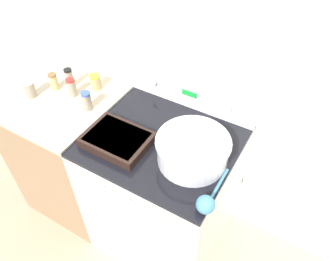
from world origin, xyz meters
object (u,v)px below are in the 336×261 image
(ladle, at_px, (207,203))
(spice_jar_white_cap, at_px, (30,89))
(casserole_dish, at_px, (117,139))
(mixing_bowl, at_px, (193,149))
(spice_jar_black_cap, at_px, (69,78))
(spice_jar_red_cap, at_px, (72,87))
(spice_jar_blue_cap, at_px, (87,101))
(spice_jar_brown_cap, at_px, (54,81))
(spice_jar_yellow_cap, at_px, (96,82))

(ladle, relative_size, spice_jar_white_cap, 2.71)
(casserole_dish, bearing_deg, mixing_bowl, 13.77)
(spice_jar_black_cap, bearing_deg, mixing_bowl, -9.01)
(spice_jar_black_cap, height_order, spice_jar_white_cap, spice_jar_black_cap)
(mixing_bowl, xyz_separation_m, spice_jar_red_cap, (-0.83, 0.08, -0.01))
(mixing_bowl, xyz_separation_m, casserole_dish, (-0.38, -0.09, -0.05))
(spice_jar_blue_cap, height_order, spice_jar_white_cap, spice_jar_blue_cap)
(spice_jar_blue_cap, distance_m, spice_jar_red_cap, 0.17)
(spice_jar_red_cap, relative_size, spice_jar_brown_cap, 1.07)
(casserole_dish, relative_size, spice_jar_black_cap, 2.65)
(spice_jar_black_cap, bearing_deg, spice_jar_blue_cap, -25.94)
(casserole_dish, distance_m, spice_jar_black_cap, 0.57)
(ladle, xyz_separation_m, spice_jar_blue_cap, (-0.85, 0.25, 0.03))
(casserole_dish, xyz_separation_m, spice_jar_blue_cap, (-0.29, 0.13, 0.04))
(spice_jar_yellow_cap, relative_size, spice_jar_red_cap, 0.83)
(casserole_dish, bearing_deg, spice_jar_blue_cap, 156.84)
(casserole_dish, bearing_deg, spice_jar_yellow_cap, 141.33)
(ladle, height_order, spice_jar_yellow_cap, spice_jar_yellow_cap)
(spice_jar_yellow_cap, distance_m, spice_jar_brown_cap, 0.25)
(spice_jar_brown_cap, bearing_deg, spice_jar_white_cap, -119.71)
(ladle, xyz_separation_m, spice_jar_brown_cap, (-1.14, 0.29, 0.03))
(spice_jar_brown_cap, distance_m, spice_jar_white_cap, 0.14)
(casserole_dish, bearing_deg, spice_jar_brown_cap, 163.82)
(spice_jar_red_cap, bearing_deg, spice_jar_white_cap, -147.80)
(spice_jar_yellow_cap, bearing_deg, mixing_bowl, -15.28)
(spice_jar_yellow_cap, bearing_deg, spice_jar_black_cap, -156.67)
(spice_jar_blue_cap, height_order, spice_jar_brown_cap, spice_jar_blue_cap)
(ladle, bearing_deg, spice_jar_yellow_cap, 155.63)
(spice_jar_yellow_cap, relative_size, spice_jar_brown_cap, 0.89)
(spice_jar_blue_cap, xyz_separation_m, spice_jar_brown_cap, (-0.29, 0.04, -0.00))
(casserole_dish, distance_m, ladle, 0.57)
(spice_jar_black_cap, bearing_deg, spice_jar_white_cap, -126.13)
(spice_jar_yellow_cap, height_order, spice_jar_brown_cap, spice_jar_brown_cap)
(spice_jar_red_cap, relative_size, spice_jar_black_cap, 0.91)
(spice_jar_brown_cap, bearing_deg, casserole_dish, -16.18)
(mixing_bowl, distance_m, spice_jar_red_cap, 0.83)
(spice_jar_red_cap, height_order, spice_jar_white_cap, spice_jar_red_cap)
(mixing_bowl, distance_m, spice_jar_yellow_cap, 0.78)
(mixing_bowl, distance_m, casserole_dish, 0.39)
(ladle, bearing_deg, spice_jar_brown_cap, 165.64)
(mixing_bowl, xyz_separation_m, ladle, (0.18, -0.21, -0.04))
(ladle, distance_m, spice_jar_blue_cap, 0.88)
(casserole_dish, xyz_separation_m, spice_jar_yellow_cap, (-0.37, 0.30, 0.03))
(mixing_bowl, height_order, ladle, mixing_bowl)
(ladle, bearing_deg, spice_jar_black_cap, 161.60)
(spice_jar_blue_cap, distance_m, spice_jar_black_cap, 0.25)
(ladle, relative_size, spice_jar_blue_cap, 2.55)
(ladle, relative_size, spice_jar_black_cap, 2.33)
(mixing_bowl, distance_m, spice_jar_black_cap, 0.91)
(spice_jar_white_cap, bearing_deg, mixing_bowl, 2.48)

